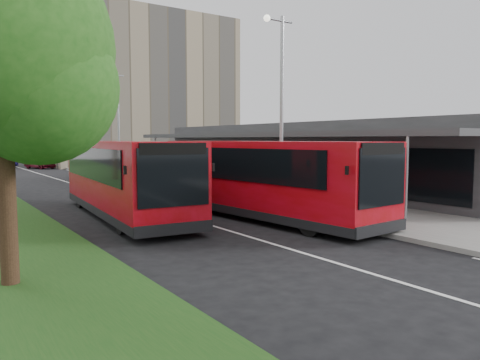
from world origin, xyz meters
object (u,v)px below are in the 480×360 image
object	(u,v)px
tree_near	(0,61)
car_near	(40,162)
lamp_post_far	(117,118)
car_far	(6,162)
litter_bin	(216,181)
lamp_post_near	(280,100)
bus_main	(265,179)
bollard	(150,172)
bus_second	(125,178)

from	to	relation	value
tree_near	car_near	distance (m)	42.59
lamp_post_far	car_far	world-z (taller)	lamp_post_far
litter_bin	tree_near	bearing A→B (deg)	-134.23
tree_near	litter_bin	distance (m)	19.16
lamp_post_near	litter_bin	size ratio (longest dim) A/B	10.09
litter_bin	car_near	distance (m)	28.49
tree_near	car_far	world-z (taller)	tree_near
bus_main	car_far	xyz separation A→B (m)	(-3.44, 43.40, -0.99)
lamp_post_far	car_near	bearing A→B (deg)	98.91
lamp_post_near	bollard	distance (m)	17.35
car_near	bus_second	bearing A→B (deg)	-117.84
bus_main	bus_second	xyz separation A→B (m)	(-4.32, 3.40, -0.00)
lamp_post_far	bus_second	distance (m)	19.00
lamp_post_far	bollard	distance (m)	5.35
tree_near	bus_main	bearing A→B (deg)	21.80
litter_bin	lamp_post_near	bearing A→B (deg)	-102.84
car_near	lamp_post_near	bearing A→B (deg)	-108.16
tree_near	car_far	distance (m)	47.74
litter_bin	car_far	distance (m)	34.49
bus_main	car_near	bearing A→B (deg)	86.74
lamp_post_near	bollard	bearing A→B (deg)	85.62
tree_near	lamp_post_far	xyz separation A→B (m)	(11.13, 24.95, 0.10)
litter_bin	car_near	world-z (taller)	car_near
bus_main	car_far	distance (m)	43.54
tree_near	lamp_post_near	bearing A→B (deg)	23.97
bus_second	bollard	size ratio (longest dim) A/B	11.31
tree_near	car_near	xyz separation A→B (m)	(8.53, 41.54, -3.97)
lamp_post_near	lamp_post_far	size ratio (longest dim) A/B	1.00
bus_main	lamp_post_near	bearing A→B (deg)	30.29
lamp_post_near	bus_second	distance (m)	7.13
bus_second	litter_bin	world-z (taller)	bus_second
tree_near	bus_main	xyz separation A→B (m)	(9.47, 3.79, -3.08)
lamp_post_far	bus_main	size ratio (longest dim) A/B	0.74
litter_bin	bollard	world-z (taller)	bollard
bollard	lamp_post_near	bearing A→B (deg)	-94.38
tree_near	lamp_post_far	world-z (taller)	lamp_post_far
car_far	bus_main	bearing A→B (deg)	-105.79
bus_second	car_far	distance (m)	40.02
lamp_post_near	car_far	distance (m)	42.75
tree_near	car_near	world-z (taller)	tree_near
car_near	bus_main	bearing A→B (deg)	-110.79
bus_second	litter_bin	size ratio (longest dim) A/B	13.52
bus_main	bus_second	bearing A→B (deg)	137.08
car_far	tree_near	bearing A→B (deg)	-117.61
tree_near	bus_second	xyz separation A→B (m)	(5.15, 7.19, -3.08)
litter_bin	bollard	distance (m)	8.37
car_near	bollard	bearing A→B (deg)	-101.11
bus_main	bollard	bearing A→B (deg)	76.00
lamp_post_near	bus_main	world-z (taller)	lamp_post_near
litter_bin	car_near	size ratio (longest dim) A/B	0.21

